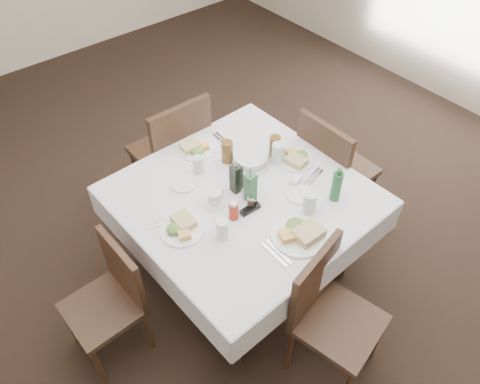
% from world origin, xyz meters
% --- Properties ---
extents(ground_plane, '(7.00, 7.00, 0.00)m').
position_xyz_m(ground_plane, '(0.00, 0.00, 0.00)').
color(ground_plane, black).
extents(room_shell, '(6.04, 7.04, 2.80)m').
position_xyz_m(room_shell, '(0.00, 0.00, 1.71)').
color(room_shell, beige).
rests_on(room_shell, ground).
extents(dining_table, '(1.41, 1.41, 0.76)m').
position_xyz_m(dining_table, '(-0.02, -0.22, 0.68)').
color(dining_table, black).
rests_on(dining_table, ground).
extents(chair_north, '(0.48, 0.48, 1.01)m').
position_xyz_m(chair_north, '(0.01, 0.59, 0.58)').
color(chair_north, black).
rests_on(chair_north, ground).
extents(chair_south, '(0.51, 0.51, 0.90)m').
position_xyz_m(chair_south, '(-0.07, -1.00, 0.52)').
color(chair_south, black).
rests_on(chair_south, ground).
extents(chair_east, '(0.46, 0.46, 0.97)m').
position_xyz_m(chair_east, '(0.77, -0.24, 0.55)').
color(chair_east, black).
rests_on(chair_east, ground).
extents(chair_west, '(0.40, 0.40, 0.83)m').
position_xyz_m(chair_west, '(-0.92, -0.14, 0.47)').
color(chair_west, black).
rests_on(chair_west, ground).
extents(meal_north, '(0.24, 0.24, 0.05)m').
position_xyz_m(meal_north, '(-0.00, 0.29, 0.78)').
color(meal_north, white).
rests_on(meal_north, dining_table).
extents(meal_south, '(0.31, 0.31, 0.07)m').
position_xyz_m(meal_south, '(0.01, -0.67, 0.79)').
color(meal_south, white).
rests_on(meal_south, dining_table).
extents(meal_east, '(0.24, 0.24, 0.05)m').
position_xyz_m(meal_east, '(0.44, -0.20, 0.78)').
color(meal_east, white).
rests_on(meal_east, dining_table).
extents(meal_west, '(0.25, 0.25, 0.06)m').
position_xyz_m(meal_west, '(-0.46, -0.22, 0.78)').
color(meal_west, white).
rests_on(meal_west, dining_table).
extents(side_plate_a, '(0.17, 0.17, 0.01)m').
position_xyz_m(side_plate_a, '(-0.25, 0.08, 0.77)').
color(side_plate_a, white).
rests_on(side_plate_a, dining_table).
extents(side_plate_b, '(0.17, 0.17, 0.01)m').
position_xyz_m(side_plate_b, '(0.24, -0.44, 0.77)').
color(side_plate_b, white).
rests_on(side_plate_b, dining_table).
extents(water_n, '(0.06, 0.06, 0.12)m').
position_xyz_m(water_n, '(-0.11, 0.12, 0.82)').
color(water_n, silver).
rests_on(water_n, dining_table).
extents(water_s, '(0.08, 0.08, 0.14)m').
position_xyz_m(water_s, '(0.18, -0.57, 0.83)').
color(water_s, silver).
rests_on(water_s, dining_table).
extents(water_e, '(0.08, 0.08, 0.14)m').
position_xyz_m(water_e, '(0.34, -0.13, 0.83)').
color(water_e, silver).
rests_on(water_e, dining_table).
extents(water_w, '(0.07, 0.07, 0.13)m').
position_xyz_m(water_w, '(-0.32, -0.40, 0.82)').
color(water_w, silver).
rests_on(water_w, dining_table).
extents(iced_tea_a, '(0.07, 0.07, 0.16)m').
position_xyz_m(iced_tea_a, '(0.10, 0.08, 0.84)').
color(iced_tea_a, brown).
rests_on(iced_tea_a, dining_table).
extents(iced_tea_b, '(0.07, 0.07, 0.15)m').
position_xyz_m(iced_tea_b, '(0.37, -0.07, 0.84)').
color(iced_tea_b, brown).
rests_on(iced_tea_b, dining_table).
extents(bread_basket, '(0.24, 0.24, 0.08)m').
position_xyz_m(bread_basket, '(0.18, -0.05, 0.80)').
color(bread_basket, silver).
rests_on(bread_basket, dining_table).
extents(oil_cruet_dark, '(0.06, 0.06, 0.25)m').
position_xyz_m(oil_cruet_dark, '(-0.03, -0.16, 0.87)').
color(oil_cruet_dark, black).
rests_on(oil_cruet_dark, dining_table).
extents(oil_cruet_green, '(0.06, 0.06, 0.25)m').
position_xyz_m(oil_cruet_green, '(-0.01, -0.27, 0.87)').
color(oil_cruet_green, '#256131').
rests_on(oil_cruet_green, dining_table).
extents(ketchup_bottle, '(0.06, 0.06, 0.12)m').
position_xyz_m(ketchup_bottle, '(-0.18, -0.33, 0.82)').
color(ketchup_bottle, '#A92411').
rests_on(ketchup_bottle, dining_table).
extents(salt_shaker, '(0.03, 0.03, 0.07)m').
position_xyz_m(salt_shaker, '(-0.04, -0.25, 0.80)').
color(salt_shaker, white).
rests_on(salt_shaker, dining_table).
extents(pepper_shaker, '(0.04, 0.04, 0.09)m').
position_xyz_m(pepper_shaker, '(-0.06, -0.33, 0.81)').
color(pepper_shaker, '#3A2A1B').
rests_on(pepper_shaker, dining_table).
extents(coffee_mug, '(0.14, 0.13, 0.09)m').
position_xyz_m(coffee_mug, '(-0.19, -0.17, 0.80)').
color(coffee_mug, white).
rests_on(coffee_mug, dining_table).
extents(sunglasses, '(0.13, 0.05, 0.03)m').
position_xyz_m(sunglasses, '(-0.07, -0.35, 0.78)').
color(sunglasses, black).
rests_on(sunglasses, dining_table).
extents(green_bottle, '(0.06, 0.06, 0.24)m').
position_xyz_m(green_bottle, '(0.38, -0.59, 0.87)').
color(green_bottle, '#256131').
rests_on(green_bottle, dining_table).
extents(sugar_caddy, '(0.09, 0.07, 0.04)m').
position_xyz_m(sugar_caddy, '(0.30, -0.35, 0.78)').
color(sugar_caddy, white).
rests_on(sugar_caddy, dining_table).
extents(cutlery_n, '(0.05, 0.17, 0.01)m').
position_xyz_m(cutlery_n, '(0.20, 0.28, 0.77)').
color(cutlery_n, silver).
rests_on(cutlery_n, dining_table).
extents(cutlery_s, '(0.05, 0.20, 0.01)m').
position_xyz_m(cutlery_s, '(-0.17, -0.68, 0.77)').
color(cutlery_s, silver).
rests_on(cutlery_s, dining_table).
extents(cutlery_e, '(0.18, 0.08, 0.01)m').
position_xyz_m(cutlery_e, '(0.42, -0.38, 0.77)').
color(cutlery_e, silver).
rests_on(cutlery_e, dining_table).
extents(cutlery_w, '(0.17, 0.07, 0.01)m').
position_xyz_m(cutlery_w, '(-0.52, -0.09, 0.77)').
color(cutlery_w, silver).
rests_on(cutlery_w, dining_table).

